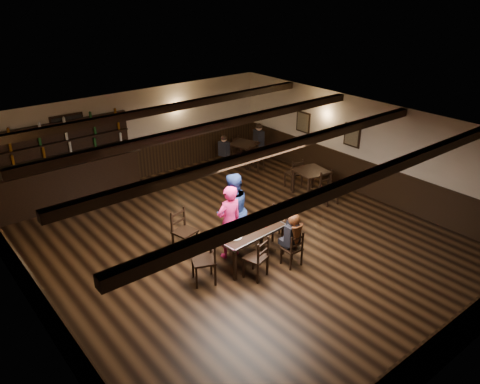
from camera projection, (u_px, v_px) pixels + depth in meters
ground at (240, 244)px, 10.90m from camera, size 10.00×10.00×0.00m
room_shell at (239, 174)px, 10.20m from camera, size 9.02×10.02×2.71m
dining_table at (249, 233)px, 10.01m from camera, size 1.63×0.90×0.75m
chair_near_left at (259, 255)px, 9.47m from camera, size 0.53×0.52×0.92m
chair_near_right at (294, 247)px, 9.88m from camera, size 0.39×0.37×0.80m
chair_end_left at (208, 256)px, 9.36m from camera, size 0.60×0.61×1.01m
chair_end_right at (283, 220)px, 10.76m from camera, size 0.58×0.60×1.00m
chair_far_pushed at (182, 227)px, 10.44m from camera, size 0.55×0.54×0.99m
woman_pink at (229, 222)px, 10.11m from camera, size 0.62×0.42×1.69m
man_blue at (232, 210)px, 10.53m from camera, size 0.92×0.75×1.76m
seated_person at (293, 232)px, 9.77m from camera, size 0.33×0.49×0.80m
cake at (235, 235)px, 9.69m from camera, size 0.32×0.32×0.10m
plate_stack_a at (246, 229)px, 9.88m from camera, size 0.16×0.16×0.15m
plate_stack_b at (253, 222)px, 10.07m from camera, size 0.18×0.18×0.21m
tea_light at (249, 227)px, 10.07m from camera, size 0.05×0.05×0.06m
salt_shaker at (262, 225)px, 10.08m from camera, size 0.04×0.04×0.09m
pepper_shaker at (264, 223)px, 10.17m from camera, size 0.04×0.04×0.10m
drink_glass at (255, 220)px, 10.27m from camera, size 0.06×0.06×0.10m
menu_red at (266, 224)px, 10.23m from camera, size 0.30×0.24×0.00m
menu_blue at (264, 219)px, 10.41m from camera, size 0.34×0.27×0.00m
bar_counter at (63, 178)px, 12.59m from camera, size 4.35×0.70×2.20m
back_table_a at (311, 174)px, 13.05m from camera, size 0.96×0.96×0.75m
back_table_b at (244, 146)px, 15.15m from camera, size 0.99×0.99×0.75m
bg_patron_left at (224, 146)px, 14.73m from camera, size 0.26×0.36×0.67m
bg_patron_right at (259, 135)px, 15.55m from camera, size 0.31×0.42×0.78m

